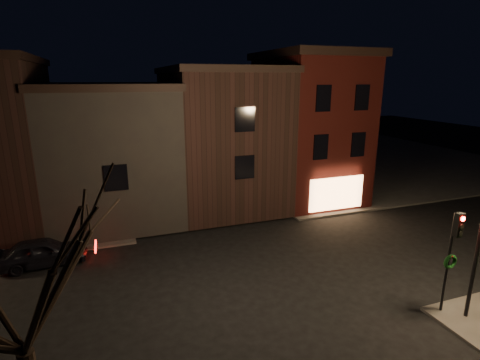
% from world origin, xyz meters
% --- Properties ---
extents(ground, '(120.00, 120.00, 0.00)m').
position_xyz_m(ground, '(0.00, 0.00, 0.00)').
color(ground, black).
rests_on(ground, ground).
extents(sidewalk_far_right, '(30.00, 30.00, 0.12)m').
position_xyz_m(sidewalk_far_right, '(20.00, 20.00, 0.06)').
color(sidewalk_far_right, '#2D2B28').
rests_on(sidewalk_far_right, ground).
extents(corner_building, '(6.50, 8.50, 10.50)m').
position_xyz_m(corner_building, '(8.00, 9.47, 5.40)').
color(corner_building, '#3E0E0B').
rests_on(corner_building, ground).
extents(row_building_a, '(7.30, 10.30, 9.40)m').
position_xyz_m(row_building_a, '(1.50, 10.50, 4.83)').
color(row_building_a, black).
rests_on(row_building_a, ground).
extents(row_building_b, '(7.80, 10.30, 8.40)m').
position_xyz_m(row_building_b, '(-5.75, 10.50, 4.33)').
color(row_building_b, black).
rests_on(row_building_b, ground).
extents(traffic_signal, '(0.58, 0.38, 4.05)m').
position_xyz_m(traffic_signal, '(5.60, -5.51, 2.81)').
color(traffic_signal, black).
rests_on(traffic_signal, sidewalk_near_right).
extents(bare_tree_left, '(5.60, 5.60, 7.50)m').
position_xyz_m(bare_tree_left, '(-8.00, -7.00, 5.43)').
color(bare_tree_left, black).
rests_on(bare_tree_left, sidewalk_near_left).
extents(parked_car_a, '(4.10, 1.85, 1.37)m').
position_xyz_m(parked_car_a, '(-9.43, 4.05, 0.68)').
color(parked_car_a, black).
rests_on(parked_car_a, ground).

